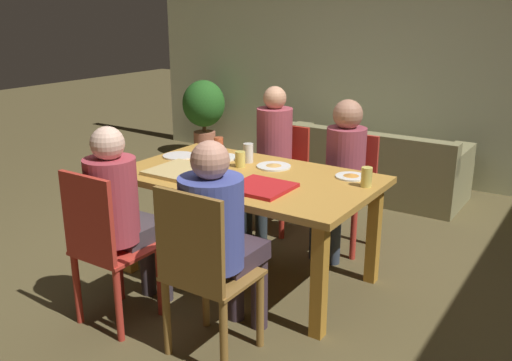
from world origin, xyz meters
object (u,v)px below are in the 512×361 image
at_px(person_3, 270,149).
at_px(pizza_box_0, 261,187).
at_px(drinking_glass_0, 219,144).
at_px(plate_3, 274,166).
at_px(person_0, 342,164).
at_px(plate_1, 223,157).
at_px(chair_1, 104,245).
at_px(chair_3, 279,172).
at_px(person_2, 219,229).
at_px(potted_plant, 204,109).
at_px(drinking_glass_3, 367,177).
at_px(pizza_box_1, 182,171).
at_px(dining_table, 248,188).
at_px(person_1, 121,208).
at_px(plate_2, 179,156).
at_px(chair_0, 348,188).
at_px(chair_2, 202,270).
at_px(couch, 363,168).
at_px(drinking_glass_2, 240,159).
at_px(plate_0, 351,176).
at_px(drinking_glass_1, 248,153).

distance_m(person_3, pizza_box_0, 1.21).
bearing_deg(drinking_glass_0, person_3, 65.87).
bearing_deg(drinking_glass_0, plate_3, -13.45).
xyz_separation_m(person_0, plate_1, (-0.74, -0.52, 0.06)).
xyz_separation_m(chair_1, chair_3, (0.00, 1.98, -0.05)).
relative_size(person_2, potted_plant, 1.25).
xyz_separation_m(drinking_glass_3, potted_plant, (-3.16, 2.32, -0.22)).
height_order(person_0, pizza_box_1, person_0).
height_order(dining_table, pizza_box_0, pizza_box_0).
distance_m(pizza_box_0, drinking_glass_3, 0.67).
bearing_deg(plate_3, dining_table, -101.38).
height_order(person_1, plate_1, person_1).
relative_size(plate_2, plate_3, 1.00).
height_order(pizza_box_1, plate_1, pizza_box_1).
height_order(chair_3, plate_2, chair_3).
distance_m(chair_0, pizza_box_0, 1.17).
height_order(pizza_box_1, potted_plant, potted_plant).
height_order(chair_2, couch, chair_2).
distance_m(chair_3, drinking_glass_2, 0.95).
bearing_deg(chair_2, chair_3, 109.63).
distance_m(plate_0, potted_plant, 3.71).
relative_size(pizza_box_1, plate_0, 1.93).
relative_size(plate_3, potted_plant, 0.25).
xyz_separation_m(chair_0, plate_2, (-1.05, -0.81, 0.29)).
bearing_deg(chair_2, person_3, 111.09).
relative_size(person_1, plate_1, 5.29).
xyz_separation_m(chair_2, person_3, (-0.69, 1.78, 0.18)).
relative_size(person_0, plate_2, 4.89).
bearing_deg(plate_3, chair_0, 65.97).
distance_m(chair_1, plate_1, 1.27).
bearing_deg(chair_2, drinking_glass_1, 113.31).
height_order(plate_2, drinking_glass_2, drinking_glass_2).
xyz_separation_m(chair_0, couch, (-0.40, 1.29, -0.21)).
distance_m(dining_table, chair_3, 1.06).
distance_m(chair_2, person_2, 0.24).
xyz_separation_m(person_2, drinking_glass_3, (0.43, 0.98, 0.11)).
height_order(dining_table, plate_2, plate_2).
height_order(drinking_glass_2, potted_plant, potted_plant).
xyz_separation_m(plate_0, plate_3, (-0.56, -0.07, -0.00)).
relative_size(dining_table, potted_plant, 1.78).
relative_size(chair_2, person_3, 0.80).
height_order(person_3, plate_0, person_3).
xyz_separation_m(dining_table, drinking_glass_3, (0.78, 0.19, 0.16)).
distance_m(pizza_box_1, drinking_glass_1, 0.53).
bearing_deg(plate_3, drinking_glass_0, 166.55).
height_order(person_2, drinking_glass_1, person_2).
height_order(person_0, plate_2, person_0).
bearing_deg(plate_1, person_2, -54.50).
xyz_separation_m(person_0, plate_2, (-1.05, -0.67, 0.06)).
bearing_deg(couch, dining_table, -88.55).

